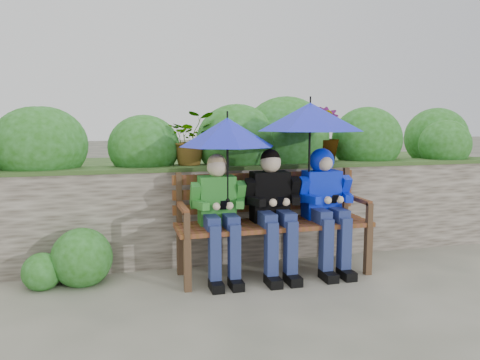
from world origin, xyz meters
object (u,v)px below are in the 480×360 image
object	(u,v)px
park_bench	(271,215)
boy_middle	(273,205)
umbrella_left	(227,132)
boy_left	(219,210)
umbrella_right	(310,117)
boy_right	(325,198)

from	to	relation	value
park_bench	boy_middle	distance (m)	0.15
umbrella_left	boy_left	bearing A→B (deg)	-171.58
park_bench	umbrella_right	size ratio (longest dim) A/B	1.79
boy_left	boy_right	size ratio (longest dim) A/B	0.97
umbrella_left	umbrella_right	distance (m)	0.85
boy_left	boy_right	distance (m)	1.09
boy_right	umbrella_right	size ratio (longest dim) A/B	1.15
park_bench	boy_middle	bearing A→B (deg)	-99.45
boy_middle	park_bench	bearing A→B (deg)	80.55
boy_left	umbrella_right	xyz separation A→B (m)	(0.93, 0.06, 0.86)
boy_left	umbrella_right	size ratio (longest dim) A/B	1.12
umbrella_right	park_bench	bearing A→B (deg)	174.93
umbrella_right	umbrella_left	bearing A→B (deg)	-176.75
umbrella_left	umbrella_right	bearing A→B (deg)	3.25
boy_right	umbrella_right	world-z (taller)	umbrella_right
park_bench	boy_right	bearing A→B (deg)	-8.88
park_bench	boy_middle	world-z (taller)	boy_middle
boy_right	park_bench	bearing A→B (deg)	171.12
boy_middle	umbrella_right	world-z (taller)	umbrella_right
boy_middle	boy_right	size ratio (longest dim) A/B	1.00
umbrella_left	boy_right	bearing A→B (deg)	-0.15
park_bench	umbrella_right	xyz separation A→B (m)	(0.38, -0.03, 0.97)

